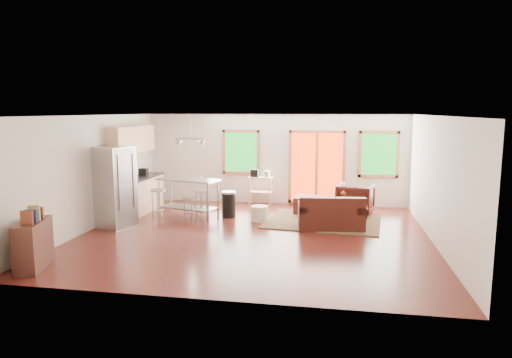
% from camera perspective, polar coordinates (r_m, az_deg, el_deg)
% --- Properties ---
extents(floor, '(7.50, 7.00, 0.02)m').
position_cam_1_polar(floor, '(10.06, -0.30, -7.08)').
color(floor, '#3E130F').
rests_on(floor, ground).
extents(ceiling, '(7.50, 7.00, 0.02)m').
position_cam_1_polar(ceiling, '(9.69, -0.31, 8.01)').
color(ceiling, white).
rests_on(ceiling, ground).
extents(back_wall, '(7.50, 0.02, 2.60)m').
position_cam_1_polar(back_wall, '(13.23, 2.42, 2.47)').
color(back_wall, silver).
rests_on(back_wall, ground).
extents(left_wall, '(0.02, 7.00, 2.60)m').
position_cam_1_polar(left_wall, '(11.09, -19.79, 0.79)').
color(left_wall, silver).
rests_on(left_wall, ground).
extents(right_wall, '(0.02, 7.00, 2.60)m').
position_cam_1_polar(right_wall, '(9.85, 21.77, -0.25)').
color(right_wall, silver).
rests_on(right_wall, ground).
extents(front_wall, '(7.50, 0.02, 2.60)m').
position_cam_1_polar(front_wall, '(6.42, -5.93, -4.12)').
color(front_wall, silver).
rests_on(front_wall, ground).
extents(window_left, '(1.10, 0.05, 1.30)m').
position_cam_1_polar(window_left, '(13.33, -1.88, 3.38)').
color(window_left, '#135F1B').
rests_on(window_left, back_wall).
extents(french_doors, '(1.60, 0.05, 2.10)m').
position_cam_1_polar(french_doors, '(13.10, 7.59, 1.46)').
color(french_doors, red).
rests_on(french_doors, back_wall).
extents(window_right, '(1.10, 0.05, 1.30)m').
position_cam_1_polar(window_right, '(13.10, 15.08, 3.00)').
color(window_right, '#135F1B').
rests_on(window_right, back_wall).
extents(rug, '(2.93, 2.37, 0.03)m').
position_cam_1_polar(rug, '(11.31, 8.36, -5.28)').
color(rug, '#435C38').
rests_on(rug, floor).
extents(loveseat, '(1.57, 1.00, 0.79)m').
position_cam_1_polar(loveseat, '(10.64, 9.33, -4.54)').
color(loveseat, black).
rests_on(loveseat, floor).
extents(coffee_table, '(0.96, 0.59, 0.38)m').
position_cam_1_polar(coffee_table, '(11.44, 11.38, -3.61)').
color(coffee_table, '#3E1E17').
rests_on(coffee_table, floor).
extents(armchair, '(1.04, 1.00, 0.90)m').
position_cam_1_polar(armchair, '(12.17, 12.32, -2.30)').
color(armchair, black).
rests_on(armchair, floor).
extents(ottoman, '(0.77, 0.77, 0.44)m').
position_cam_1_polar(ottoman, '(12.16, 6.58, -3.26)').
color(ottoman, black).
rests_on(ottoman, floor).
extents(pouf, '(0.55, 0.55, 0.38)m').
position_cam_1_polar(pouf, '(11.27, 0.44, -4.34)').
color(pouf, '#EEE7CC').
rests_on(pouf, floor).
extents(vase, '(0.21, 0.22, 0.31)m').
position_cam_1_polar(vase, '(11.64, 10.88, -2.44)').
color(vase, silver).
rests_on(vase, coffee_table).
extents(book, '(0.21, 0.10, 0.29)m').
position_cam_1_polar(book, '(11.32, 10.62, -2.58)').
color(book, brown).
rests_on(book, coffee_table).
extents(cabinets, '(0.64, 2.24, 2.30)m').
position_cam_1_polar(cabinets, '(12.51, -14.77, 0.12)').
color(cabinets, '#DEAA85').
rests_on(cabinets, floor).
extents(refrigerator, '(0.95, 0.93, 1.88)m').
position_cam_1_polar(refrigerator, '(11.11, -17.27, -0.96)').
color(refrigerator, '#B7BABC').
rests_on(refrigerator, floor).
extents(island, '(1.69, 1.02, 1.00)m').
position_cam_1_polar(island, '(11.63, -8.46, -1.50)').
color(island, '#B7BABC').
rests_on(island, floor).
extents(cup, '(0.11, 0.09, 0.11)m').
position_cam_1_polar(cup, '(11.72, -7.06, 0.17)').
color(cup, white).
rests_on(cup, island).
extents(bar_stool_a, '(0.45, 0.45, 0.77)m').
position_cam_1_polar(bar_stool_a, '(11.57, -12.16, -2.24)').
color(bar_stool_a, '#B7BABC').
rests_on(bar_stool_a, floor).
extents(bar_stool_b, '(0.37, 0.37, 0.63)m').
position_cam_1_polar(bar_stool_b, '(11.17, -8.48, -3.05)').
color(bar_stool_b, '#B7BABC').
rests_on(bar_stool_b, floor).
extents(bar_stool_c, '(0.46, 0.46, 0.74)m').
position_cam_1_polar(bar_stool_c, '(11.43, -6.87, -2.36)').
color(bar_stool_c, '#B7BABC').
rests_on(bar_stool_c, floor).
extents(trash_can, '(0.43, 0.43, 0.66)m').
position_cam_1_polar(trash_can, '(11.68, -3.43, -3.15)').
color(trash_can, black).
rests_on(trash_can, floor).
extents(kitchen_cart, '(0.69, 0.46, 1.03)m').
position_cam_1_polar(kitchen_cart, '(13.08, 0.50, -0.22)').
color(kitchen_cart, '#DEAA85').
rests_on(kitchen_cart, floor).
extents(bookshelf, '(0.61, 1.01, 1.11)m').
position_cam_1_polar(bookshelf, '(8.77, -26.08, -7.31)').
color(bookshelf, '#3E1E17').
rests_on(bookshelf, floor).
extents(ceiling_flush, '(0.35, 0.35, 0.12)m').
position_cam_1_polar(ceiling_flush, '(10.13, 9.32, 7.47)').
color(ceiling_flush, white).
rests_on(ceiling_flush, ceiling).
extents(pendant_light, '(0.80, 0.18, 0.79)m').
position_cam_1_polar(pendant_light, '(11.64, -8.24, 4.51)').
color(pendant_light, gray).
rests_on(pendant_light, ceiling).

